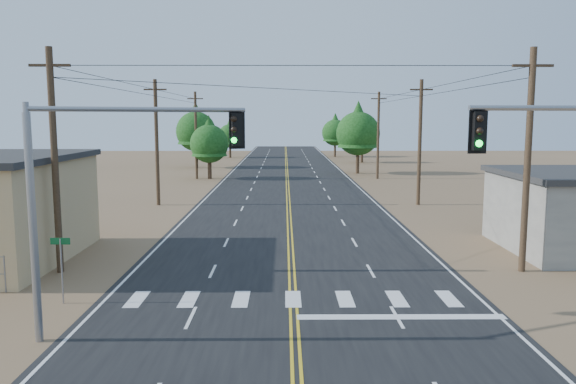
{
  "coord_description": "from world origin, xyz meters",
  "views": [
    {
      "loc": [
        -0.34,
        -12.84,
        6.89
      ],
      "look_at": [
        -0.16,
        13.18,
        3.5
      ],
      "focal_mm": 35.0,
      "sensor_mm": 36.0,
      "label": 1
    }
  ],
  "objects": [
    {
      "name": "tree_right_near",
      "position": [
        9.0,
        58.34,
        5.64
      ],
      "size": [
        5.53,
        5.53,
        9.22
      ],
      "color": "#3F2D1E",
      "rests_on": "ground"
    },
    {
      "name": "street_sign",
      "position": [
        -8.67,
        7.62,
        1.68
      ],
      "size": [
        0.75,
        0.06,
        2.51
      ],
      "rotation": [
        0.0,
        0.0,
        -0.05
      ],
      "color": "gray",
      "rests_on": "ground"
    },
    {
      "name": "tree_left_far",
      "position": [
        -10.07,
        88.06,
        4.32
      ],
      "size": [
        4.24,
        4.24,
        7.06
      ],
      "color": "#3F2D1E",
      "rests_on": "ground"
    },
    {
      "name": "tree_right_far",
      "position": [
        9.0,
        90.41,
        4.92
      ],
      "size": [
        4.82,
        4.82,
        8.04
      ],
      "color": "#3F2D1E",
      "rests_on": "ground"
    },
    {
      "name": "utility_pole_left_far",
      "position": [
        -10.5,
        52.0,
        5.12
      ],
      "size": [
        1.8,
        0.3,
        10.0
      ],
      "color": "#4C3826",
      "rests_on": "ground"
    },
    {
      "name": "utility_pole_left_near",
      "position": [
        -10.5,
        12.0,
        5.12
      ],
      "size": [
        1.8,
        0.3,
        10.0
      ],
      "color": "#4C3826",
      "rests_on": "ground"
    },
    {
      "name": "tree_left_mid",
      "position": [
        -12.86,
        67.15,
        5.73
      ],
      "size": [
        5.62,
        5.62,
        9.37
      ],
      "color": "#3F2D1E",
      "rests_on": "ground"
    },
    {
      "name": "utility_pole_left_mid",
      "position": [
        -10.5,
        32.0,
        5.12
      ],
      "size": [
        1.8,
        0.3,
        10.0
      ],
      "color": "#4C3826",
      "rests_on": "ground"
    },
    {
      "name": "signal_mast_left",
      "position": [
        -6.12,
        4.72,
        5.06
      ],
      "size": [
        6.47,
        2.65,
        7.4
      ],
      "rotation": [
        0.0,
        0.0,
        0.37
      ],
      "color": "gray",
      "rests_on": "ground"
    },
    {
      "name": "utility_pole_right_near",
      "position": [
        10.5,
        12.0,
        5.12
      ],
      "size": [
        1.8,
        0.3,
        10.0
      ],
      "color": "#4C3826",
      "rests_on": "ground"
    },
    {
      "name": "utility_pole_right_mid",
      "position": [
        10.5,
        32.0,
        5.12
      ],
      "size": [
        1.8,
        0.3,
        10.0
      ],
      "color": "#4C3826",
      "rests_on": "ground"
    },
    {
      "name": "road",
      "position": [
        0.0,
        30.0,
        0.01
      ],
      "size": [
        15.0,
        200.0,
        0.02
      ],
      "primitive_type": "cube",
      "color": "black",
      "rests_on": "ground"
    },
    {
      "name": "tree_right_mid",
      "position": [
        12.05,
        76.44,
        4.08
      ],
      "size": [
        4.0,
        4.0,
        6.67
      ],
      "color": "#3F2D1E",
      "rests_on": "ground"
    },
    {
      "name": "tree_left_near",
      "position": [
        -9.0,
        52.07,
        4.51
      ],
      "size": [
        4.43,
        4.43,
        7.38
      ],
      "color": "#3F2D1E",
      "rests_on": "ground"
    },
    {
      "name": "utility_pole_right_far",
      "position": [
        10.5,
        52.0,
        5.12
      ],
      "size": [
        1.8,
        0.3,
        10.0
      ],
      "color": "#4C3826",
      "rests_on": "ground"
    }
  ]
}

